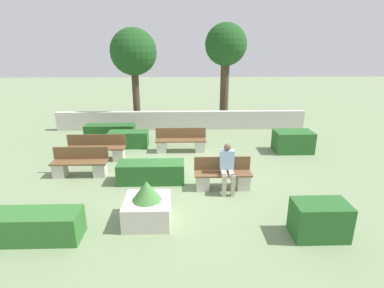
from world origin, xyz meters
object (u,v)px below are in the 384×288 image
Objects in this scene: planter_corner_left at (147,206)px; bench_right_side at (96,150)px; tree_leftmost at (134,53)px; tree_center_left at (226,48)px; bench_left_side at (181,143)px; bench_front at (223,177)px; bench_back at (80,166)px; person_seated_man at (227,166)px.

bench_right_side is at bearing 119.50° from planter_corner_left.
tree_center_left is (4.44, 0.63, 0.24)m from tree_leftmost.
tree_center_left is at bearing 8.05° from tree_leftmost.
tree_center_left is at bearing 54.42° from bench_left_side.
bench_back is at bearing 167.07° from bench_front.
planter_corner_left reaches higher than bench_back.
bench_left_side is 1.14× the size of bench_back.
bench_back is at bearing 165.64° from person_seated_man.
planter_corner_left reaches higher than bench_left_side.
person_seated_man is at bearing -77.72° from bench_left_side.
bench_back is at bearing -98.64° from tree_leftmost.
bench_right_side is at bearing -99.63° from tree_leftmost.
tree_center_left reaches higher than tree_leftmost.
tree_leftmost is (-3.51, 7.20, 2.77)m from person_seated_man.
bench_left_side is at bearing -60.68° from tree_leftmost.
planter_corner_left is (-2.05, -1.50, -0.34)m from person_seated_man.
person_seated_man is at bearing -96.80° from tree_center_left.
bench_left_side is 6.11m from tree_center_left.
planter_corner_left is at bearing -80.48° from tree_leftmost.
tree_center_left reaches higher than planter_corner_left.
bench_left_side is at bearing -116.18° from tree_center_left.
bench_front is at bearing -97.63° from tree_center_left.
bench_front is 4.82m from bench_right_side.
bench_left_side is 3.79m from bench_back.
bench_right_side is at bearing 149.97° from person_seated_man.
bench_left_side is at bearing 111.67° from person_seated_man.
tree_leftmost is (-2.20, 3.92, 3.17)m from bench_left_side.
planter_corner_left reaches higher than bench_front.
bench_right_side is 1.22× the size of bench_back.
person_seated_man is (4.43, -1.13, 0.41)m from bench_back.
bench_right_side is 4.59m from planter_corner_left.
tree_center_left is at bearing 48.40° from bench_right_side.
bench_left_side and bench_right_side have the same top height.
tree_leftmost reaches higher than planter_corner_left.
tree_leftmost is at bearing 109.92° from bench_left_side.
bench_left_side is 5.50m from tree_leftmost.
person_seated_man is at bearing -55.12° from bench_front.
tree_leftmost is at bearing 88.57° from bench_back.
bench_back is (-0.12, -1.36, -0.02)m from bench_right_side.
bench_left_side is 1.43× the size of person_seated_man.
tree_center_left is at bearing 83.20° from person_seated_man.
person_seated_man reaches higher than planter_corner_left.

